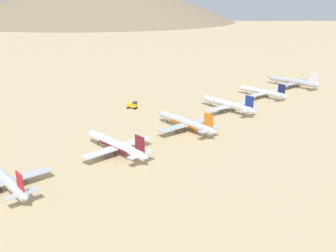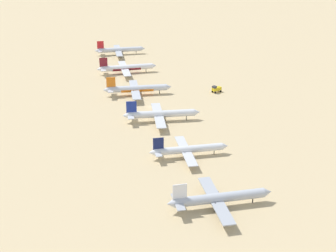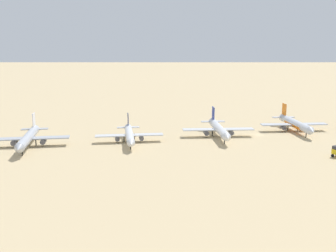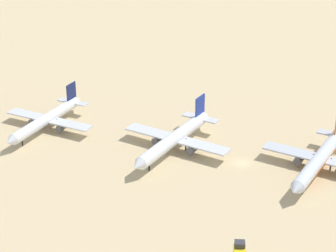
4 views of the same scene
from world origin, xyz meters
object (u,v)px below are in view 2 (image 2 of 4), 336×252
at_px(parked_jet_4, 126,68).
at_px(service_truck, 216,89).
at_px(parked_jet_1, 188,150).
at_px(parked_jet_2, 160,114).
at_px(parked_jet_5, 119,50).
at_px(parked_jet_3, 137,89).
at_px(parked_jet_0, 218,198).

relative_size(parked_jet_4, service_truck, 6.42).
distance_m(parked_jet_1, service_truck, 77.39).
height_order(parked_jet_2, service_truck, parked_jet_2).
xyz_separation_m(parked_jet_2, service_truck, (34.07, 35.67, -1.54)).
bearing_deg(parked_jet_5, service_truck, -56.80).
relative_size(parked_jet_5, service_truck, 6.00).
xyz_separation_m(parked_jet_3, parked_jet_5, (-7.96, 78.06, -0.24)).
bearing_deg(parked_jet_3, parked_jet_0, -78.60).
distance_m(parked_jet_1, parked_jet_3, 75.35).
xyz_separation_m(parked_jet_3, service_truck, (43.47, -0.54, -1.48)).
xyz_separation_m(parked_jet_0, parked_jet_2, (-13.04, 75.08, -0.02)).
distance_m(parked_jet_0, service_truck, 112.73).
height_order(parked_jet_0, parked_jet_1, parked_jet_0).
xyz_separation_m(parked_jet_1, parked_jet_2, (-7.87, 37.14, 0.37)).
relative_size(parked_jet_3, service_truck, 6.50).
relative_size(parked_jet_2, parked_jet_3, 1.00).
bearing_deg(parked_jet_3, service_truck, -0.71).
distance_m(parked_jet_2, parked_jet_3, 37.41).
xyz_separation_m(parked_jet_1, parked_jet_3, (-17.26, 73.35, 0.31)).
bearing_deg(parked_jet_0, parked_jet_2, 99.85).
relative_size(parked_jet_0, parked_jet_4, 1.02).
xyz_separation_m(parked_jet_4, parked_jet_5, (-3.40, 40.55, -0.19)).
height_order(parked_jet_1, service_truck, parked_jet_1).
distance_m(parked_jet_0, parked_jet_4, 151.22).
xyz_separation_m(parked_jet_2, parked_jet_5, (-17.36, 114.27, -0.30)).
distance_m(parked_jet_4, parked_jet_5, 40.70).
bearing_deg(parked_jet_3, parked_jet_2, -75.45).
relative_size(parked_jet_3, parked_jet_4, 1.01).
distance_m(parked_jet_1, parked_jet_5, 153.49).
xyz_separation_m(parked_jet_4, service_truck, (48.03, -38.05, -1.44)).
bearing_deg(parked_jet_1, parked_jet_4, 101.14).
relative_size(parked_jet_0, parked_jet_2, 1.01).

